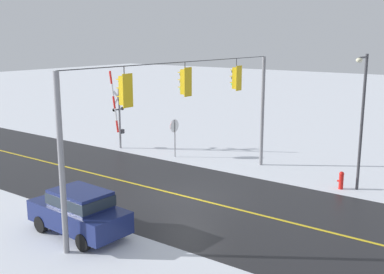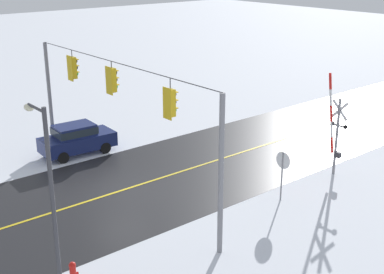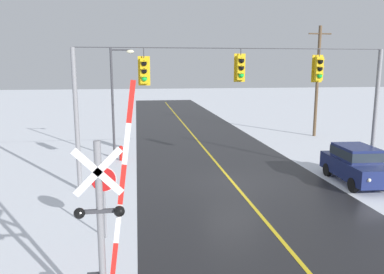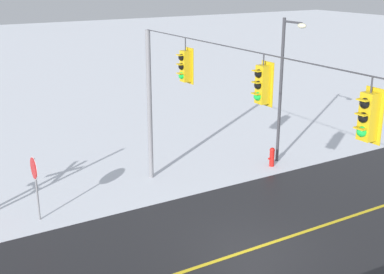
% 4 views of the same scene
% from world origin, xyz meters
% --- Properties ---
extents(ground_plane, '(160.00, 160.00, 0.00)m').
position_xyz_m(ground_plane, '(0.00, 0.00, 0.00)').
color(ground_plane, silver).
extents(road_asphalt, '(9.00, 80.00, 0.01)m').
position_xyz_m(road_asphalt, '(0.00, 6.00, 0.00)').
color(road_asphalt, black).
rests_on(road_asphalt, ground).
extents(lane_centre_line, '(0.14, 72.00, 0.01)m').
position_xyz_m(lane_centre_line, '(0.00, 6.00, 0.01)').
color(lane_centre_line, gold).
rests_on(lane_centre_line, ground).
extents(signal_span, '(14.20, 0.47, 6.22)m').
position_xyz_m(signal_span, '(0.02, -0.01, 4.24)').
color(signal_span, gray).
rests_on(signal_span, ground).
extents(stop_sign, '(0.80, 0.09, 2.35)m').
position_xyz_m(stop_sign, '(-5.50, -5.17, 1.71)').
color(stop_sign, gray).
rests_on(stop_sign, ground).
extents(railroad_crossing, '(1.26, 0.31, 5.15)m').
position_xyz_m(railroad_crossing, '(-5.11, -9.56, 2.34)').
color(railroad_crossing, gray).
rests_on(railroad_crossing, ground).
extents(parked_car_navy, '(1.98, 4.27, 1.74)m').
position_xyz_m(parked_car_navy, '(5.71, -0.79, 0.95)').
color(parked_car_navy, navy).
rests_on(parked_car_navy, ground).
extents(streetlamp_near, '(1.39, 0.28, 6.50)m').
position_xyz_m(streetlamp_near, '(-5.59, 5.89, 3.92)').
color(streetlamp_near, '#38383D').
rests_on(streetlamp_near, ground).
extents(fire_hydrant, '(0.24, 0.31, 0.88)m').
position_xyz_m(fire_hydrant, '(-5.39, 5.24, 0.47)').
color(fire_hydrant, red).
rests_on(fire_hydrant, ground).
extents(utility_pole, '(1.80, 0.24, 8.46)m').
position_xyz_m(utility_pole, '(9.48, 11.24, 4.36)').
color(utility_pole, brown).
rests_on(utility_pole, ground).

